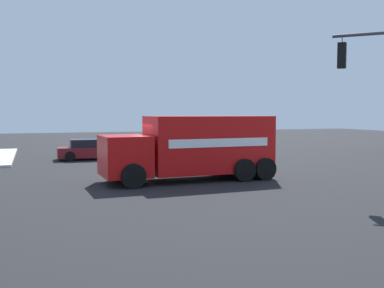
{
  "coord_description": "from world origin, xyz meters",
  "views": [
    {
      "loc": [
        19.18,
        -5.73,
        3.01
      ],
      "look_at": [
        1.36,
        0.82,
        1.66
      ],
      "focal_mm": 41.19,
      "sensor_mm": 36.0,
      "label": 1
    }
  ],
  "objects": [
    {
      "name": "ground_plane",
      "position": [
        0.0,
        0.0,
        0.0
      ],
      "size": [
        100.0,
        100.0,
        0.0
      ],
      "primitive_type": "plane",
      "color": "black"
    },
    {
      "name": "delivery_truck",
      "position": [
        0.84,
        1.11,
        1.48
      ],
      "size": [
        2.95,
        7.64,
        2.86
      ],
      "color": "red",
      "rests_on": "ground"
    },
    {
      "name": "sedan_maroon",
      "position": [
        -9.68,
        -2.08,
        0.63
      ],
      "size": [
        2.11,
        4.34,
        1.31
      ],
      "color": "maroon",
      "rests_on": "ground"
    },
    {
      "name": "pickup_silver",
      "position": [
        -11.51,
        4.76,
        0.73
      ],
      "size": [
        2.33,
        5.24,
        1.38
      ],
      "color": "#B7BABF",
      "rests_on": "ground"
    }
  ]
}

